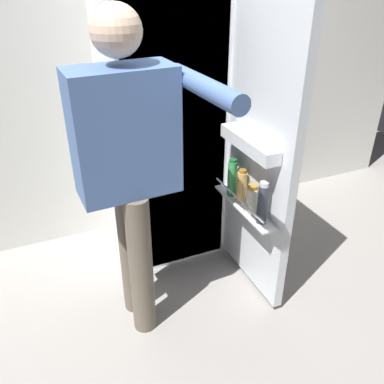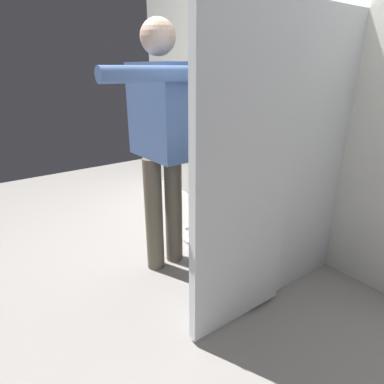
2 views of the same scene
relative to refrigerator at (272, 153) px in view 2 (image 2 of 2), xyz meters
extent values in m
plane|color=gray|center=(-0.03, -0.49, -0.82)|extent=(6.10, 6.10, 0.00)
cube|color=silver|center=(-0.03, 0.40, 0.43)|extent=(4.40, 0.10, 2.50)
cube|color=silver|center=(-0.03, 0.05, 0.00)|extent=(0.63, 0.59, 1.64)
cube|color=white|center=(-0.03, -0.24, 0.00)|extent=(0.59, 0.01, 1.60)
cube|color=white|center=(-0.03, -0.19, -0.02)|extent=(0.55, 0.09, 0.01)
cube|color=silver|center=(0.32, -0.55, 0.01)|extent=(0.05, 0.62, 1.60)
cube|color=white|center=(0.24, -0.55, -0.28)|extent=(0.10, 0.54, 0.01)
cylinder|color=silver|center=(0.20, -0.55, -0.22)|extent=(0.01, 0.52, 0.01)
cube|color=white|center=(0.24, -0.55, 0.10)|extent=(0.09, 0.46, 0.07)
cylinder|color=green|center=(0.23, -0.41, -0.17)|extent=(0.05, 0.05, 0.21)
cylinder|color=#195B28|center=(0.23, -0.41, -0.06)|extent=(0.04, 0.04, 0.02)
cylinder|color=tan|center=(0.25, -0.50, -0.19)|extent=(0.06, 0.06, 0.18)
cylinder|color=#996623|center=(0.25, -0.50, -0.09)|extent=(0.04, 0.04, 0.02)
cylinder|color=#333842|center=(0.24, -0.73, -0.17)|extent=(0.05, 0.05, 0.21)
cylinder|color=silver|center=(0.24, -0.73, -0.05)|extent=(0.05, 0.05, 0.02)
cylinder|color=#EDE5CC|center=(0.24, -0.63, -0.20)|extent=(0.07, 0.07, 0.15)
cylinder|color=#B78933|center=(0.24, -0.63, -0.12)|extent=(0.05, 0.05, 0.02)
cylinder|color=#665B4C|center=(-0.41, -0.50, -0.42)|extent=(0.12, 0.12, 0.80)
cylinder|color=#665B4C|center=(-0.40, -0.66, -0.42)|extent=(0.12, 0.12, 0.80)
cube|color=#4C6BA3|center=(-0.41, -0.58, 0.26)|extent=(0.46, 0.24, 0.57)
sphere|color=beige|center=(-0.41, -0.58, 0.68)|extent=(0.21, 0.21, 0.21)
cylinder|color=#4C6BA3|center=(-0.42, -0.36, 0.24)|extent=(0.08, 0.08, 0.53)
cylinder|color=#4C6BA3|center=(-0.13, -0.79, 0.49)|extent=(0.10, 0.54, 0.08)
camera|label=1|loc=(-0.79, -2.20, 0.90)|focal=37.83mm
camera|label=2|loc=(1.35, -1.60, 0.52)|focal=30.24mm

